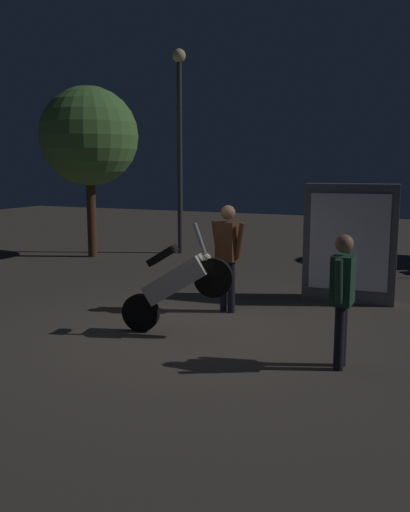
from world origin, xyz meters
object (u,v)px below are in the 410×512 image
object	(u,v)px
person_rider_beside	(228,248)
person_bystander_far	(342,290)
streetlamp_near	(180,127)
motorcycle_white_foreground	(176,284)
kiosk_billboard	(350,243)

from	to	relation	value
person_rider_beside	person_bystander_far	distance (m)	2.91
person_bystander_far	streetlamp_near	xyz separation A→B (m)	(-5.82, 7.25, 2.48)
person_bystander_far	motorcycle_white_foreground	bearing A→B (deg)	171.13
person_bystander_far	streetlamp_near	size ratio (longest dim) A/B	0.30
motorcycle_white_foreground	person_bystander_far	xyz separation A→B (m)	(2.42, -0.39, 0.22)
motorcycle_white_foreground	streetlamp_near	distance (m)	8.11
person_bystander_far	streetlamp_near	bearing A→B (deg)	129.13
person_rider_beside	kiosk_billboard	xyz separation A→B (m)	(1.69, 1.62, -0.02)
motorcycle_white_foreground	person_rider_beside	bearing A→B (deg)	73.47
person_bystander_far	kiosk_billboard	distance (m)	3.53
streetlamp_near	kiosk_billboard	size ratio (longest dim) A/B	2.61
streetlamp_near	motorcycle_white_foreground	bearing A→B (deg)	-63.58
motorcycle_white_foreground	person_rider_beside	distance (m)	1.53
person_rider_beside	kiosk_billboard	size ratio (longest dim) A/B	0.85
person_rider_beside	kiosk_billboard	distance (m)	2.34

